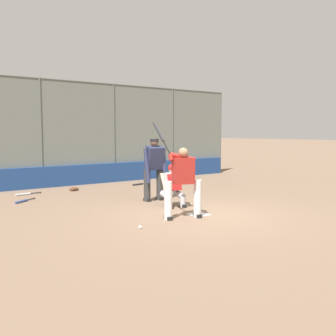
{
  "coord_description": "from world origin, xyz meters",
  "views": [
    {
      "loc": [
        6.04,
        6.97,
        1.97
      ],
      "look_at": [
        0.16,
        -1.0,
        1.05
      ],
      "focal_mm": 42.0,
      "sensor_mm": 36.0,
      "label": 1
    }
  ],
  "objects_px": {
    "umpire_home": "(154,167)",
    "spare_bat_near_backstop": "(25,194)",
    "baseball_loose": "(140,227)",
    "spare_bat_by_padding": "(23,201)",
    "spare_bat_third_base_side": "(139,184)",
    "catcher_behind_plate": "(174,185)",
    "batter_at_plate": "(183,180)",
    "fielding_glove_on_dirt": "(74,189)"
  },
  "relations": [
    {
      "from": "spare_bat_by_padding",
      "to": "baseball_loose",
      "type": "height_order",
      "value": "baseball_loose"
    },
    {
      "from": "umpire_home",
      "to": "spare_bat_near_backstop",
      "type": "bearing_deg",
      "value": -46.34
    },
    {
      "from": "umpire_home",
      "to": "spare_bat_third_base_side",
      "type": "xyz_separation_m",
      "value": [
        -1.42,
        -3.07,
        -0.93
      ]
    },
    {
      "from": "batter_at_plate",
      "to": "fielding_glove_on_dirt",
      "type": "height_order",
      "value": "batter_at_plate"
    },
    {
      "from": "spare_bat_by_padding",
      "to": "baseball_loose",
      "type": "bearing_deg",
      "value": 67.63
    },
    {
      "from": "baseball_loose",
      "to": "fielding_glove_on_dirt",
      "type": "bearing_deg",
      "value": -99.9
    },
    {
      "from": "spare_bat_near_backstop",
      "to": "catcher_behind_plate",
      "type": "bearing_deg",
      "value": 114.77
    },
    {
      "from": "spare_bat_near_backstop",
      "to": "baseball_loose",
      "type": "height_order",
      "value": "baseball_loose"
    },
    {
      "from": "spare_bat_by_padding",
      "to": "spare_bat_third_base_side",
      "type": "distance_m",
      "value": 4.65
    },
    {
      "from": "batter_at_plate",
      "to": "spare_bat_near_backstop",
      "type": "bearing_deg",
      "value": -54.9
    },
    {
      "from": "fielding_glove_on_dirt",
      "to": "spare_bat_third_base_side",
      "type": "bearing_deg",
      "value": 178.0
    },
    {
      "from": "umpire_home",
      "to": "spare_bat_by_padding",
      "type": "bearing_deg",
      "value": -28.81
    },
    {
      "from": "spare_bat_by_padding",
      "to": "fielding_glove_on_dirt",
      "type": "relative_size",
      "value": 2.14
    },
    {
      "from": "batter_at_plate",
      "to": "spare_bat_third_base_side",
      "type": "bearing_deg",
      "value": -96.34
    },
    {
      "from": "batter_at_plate",
      "to": "baseball_loose",
      "type": "xyz_separation_m",
      "value": [
        1.31,
        0.26,
        -0.84
      ]
    },
    {
      "from": "catcher_behind_plate",
      "to": "umpire_home",
      "type": "height_order",
      "value": "umpire_home"
    },
    {
      "from": "batter_at_plate",
      "to": "spare_bat_near_backstop",
      "type": "xyz_separation_m",
      "value": [
        1.89,
        -5.49,
        -0.84
      ]
    },
    {
      "from": "umpire_home",
      "to": "catcher_behind_plate",
      "type": "bearing_deg",
      "value": 87.53
    },
    {
      "from": "spare_bat_near_backstop",
      "to": "baseball_loose",
      "type": "bearing_deg",
      "value": 89.72
    },
    {
      "from": "spare_bat_near_backstop",
      "to": "spare_bat_by_padding",
      "type": "relative_size",
      "value": 1.19
    },
    {
      "from": "umpire_home",
      "to": "batter_at_plate",
      "type": "bearing_deg",
      "value": 74.9
    },
    {
      "from": "umpire_home",
      "to": "baseball_loose",
      "type": "height_order",
      "value": "umpire_home"
    },
    {
      "from": "umpire_home",
      "to": "spare_bat_by_padding",
      "type": "height_order",
      "value": "umpire_home"
    },
    {
      "from": "fielding_glove_on_dirt",
      "to": "spare_bat_by_padding",
      "type": "bearing_deg",
      "value": 30.21
    },
    {
      "from": "batter_at_plate",
      "to": "umpire_home",
      "type": "xyz_separation_m",
      "value": [
        -0.78,
        -2.27,
        0.08
      ]
    },
    {
      "from": "batter_at_plate",
      "to": "umpire_home",
      "type": "distance_m",
      "value": 2.41
    },
    {
      "from": "umpire_home",
      "to": "baseball_loose",
      "type": "distance_m",
      "value": 3.41
    },
    {
      "from": "umpire_home",
      "to": "spare_bat_third_base_side",
      "type": "distance_m",
      "value": 3.51
    },
    {
      "from": "spare_bat_third_base_side",
      "to": "fielding_glove_on_dirt",
      "type": "distance_m",
      "value": 2.51
    },
    {
      "from": "spare_bat_by_padding",
      "to": "spare_bat_third_base_side",
      "type": "xyz_separation_m",
      "value": [
        -4.52,
        -1.08,
        0.0
      ]
    },
    {
      "from": "catcher_behind_plate",
      "to": "umpire_home",
      "type": "xyz_separation_m",
      "value": [
        -0.12,
        -1.06,
        0.37
      ]
    },
    {
      "from": "catcher_behind_plate",
      "to": "umpire_home",
      "type": "bearing_deg",
      "value": -86.8
    },
    {
      "from": "fielding_glove_on_dirt",
      "to": "baseball_loose",
      "type": "xyz_separation_m",
      "value": [
        0.99,
        5.69,
        -0.02
      ]
    },
    {
      "from": "spare_bat_third_base_side",
      "to": "catcher_behind_plate",
      "type": "bearing_deg",
      "value": 60.01
    },
    {
      "from": "batter_at_plate",
      "to": "umpire_home",
      "type": "height_order",
      "value": "batter_at_plate"
    },
    {
      "from": "batter_at_plate",
      "to": "baseball_loose",
      "type": "bearing_deg",
      "value": 27.46
    },
    {
      "from": "catcher_behind_plate",
      "to": "spare_bat_third_base_side",
      "type": "xyz_separation_m",
      "value": [
        -1.54,
        -4.13,
        -0.55
      ]
    },
    {
      "from": "catcher_behind_plate",
      "to": "spare_bat_by_padding",
      "type": "relative_size",
      "value": 1.62
    },
    {
      "from": "catcher_behind_plate",
      "to": "umpire_home",
      "type": "relative_size",
      "value": 0.63
    },
    {
      "from": "spare_bat_near_backstop",
      "to": "fielding_glove_on_dirt",
      "type": "bearing_deg",
      "value": 171.81
    },
    {
      "from": "umpire_home",
      "to": "spare_bat_third_base_side",
      "type": "height_order",
      "value": "umpire_home"
    },
    {
      "from": "umpire_home",
      "to": "spare_bat_near_backstop",
      "type": "relative_size",
      "value": 2.15
    }
  ]
}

